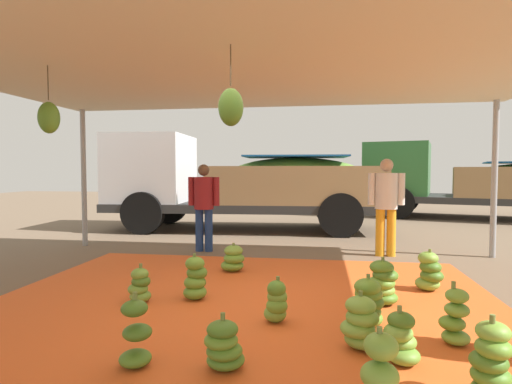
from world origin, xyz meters
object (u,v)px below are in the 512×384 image
object	(u,v)px
banana_bunch_2	(276,303)
worker_0	(386,199)
banana_bunch_6	(136,336)
banana_bunch_12	(233,259)
banana_bunch_0	(361,324)
banana_bunch_5	(429,272)
banana_bunch_9	(367,304)
banana_bunch_11	(455,319)
banana_bunch_8	(140,286)
banana_bunch_13	(382,284)
cargo_truck_main	(235,182)
banana_bunch_7	(224,347)
banana_bunch_10	(492,364)
cargo_truck_far	(472,180)
worker_1	(204,201)
banana_bunch_3	(378,378)
banana_bunch_14	(195,279)
banana_bunch_4	(401,339)

from	to	relation	value
banana_bunch_2	worker_0	distance (m)	3.94
banana_bunch_6	banana_bunch_12	xyz separation A→B (m)	(0.11, 3.08, -0.05)
banana_bunch_0	banana_bunch_5	distance (m)	2.14
banana_bunch_9	banana_bunch_11	distance (m)	0.77
banana_bunch_8	banana_bunch_11	xyz separation A→B (m)	(3.16, -0.69, 0.04)
banana_bunch_13	cargo_truck_main	size ratio (longest dim) A/B	0.08
banana_bunch_8	cargo_truck_main	distance (m)	6.12
banana_bunch_9	worker_0	xyz separation A→B (m)	(0.68, 3.51, 0.76)
banana_bunch_7	banana_bunch_10	xyz separation A→B (m)	(1.81, -0.16, 0.07)
banana_bunch_9	cargo_truck_far	bearing A→B (deg)	67.04
banana_bunch_13	worker_1	distance (m)	3.99
banana_bunch_8	banana_bunch_11	bearing A→B (deg)	-12.27
banana_bunch_9	banana_bunch_3	bearing A→B (deg)	-93.72
banana_bunch_13	cargo_truck_far	size ratio (longest dim) A/B	0.07
banana_bunch_6	banana_bunch_14	distance (m)	1.69
banana_bunch_6	banana_bunch_11	xyz separation A→B (m)	(2.53, 0.79, -0.01)
banana_bunch_7	banana_bunch_9	distance (m)	1.57
banana_bunch_13	banana_bunch_4	bearing A→B (deg)	-92.52
banana_bunch_13	banana_bunch_14	size ratio (longest dim) A/B	0.99
banana_bunch_2	banana_bunch_7	distance (m)	1.07
banana_bunch_0	cargo_truck_far	world-z (taller)	cargo_truck_far
banana_bunch_0	cargo_truck_main	xyz separation A→B (m)	(-2.48, 6.93, 1.00)
banana_bunch_6	banana_bunch_13	world-z (taller)	banana_bunch_6
banana_bunch_7	banana_bunch_12	xyz separation A→B (m)	(-0.56, 3.03, 0.01)
banana_bunch_7	banana_bunch_11	size ratio (longest dim) A/B	0.78
banana_bunch_0	banana_bunch_11	distance (m)	0.83
cargo_truck_far	banana_bunch_7	bearing A→B (deg)	-116.03
cargo_truck_far	worker_0	bearing A→B (deg)	-118.75
banana_bunch_9	cargo_truck_main	distance (m)	6.98
banana_bunch_9	banana_bunch_2	bearing A→B (deg)	-178.40
banana_bunch_0	banana_bunch_9	world-z (taller)	banana_bunch_9
banana_bunch_3	banana_bunch_10	bearing A→B (deg)	21.35
cargo_truck_far	banana_bunch_8	bearing A→B (deg)	-124.89
worker_0	cargo_truck_far	bearing A→B (deg)	61.25
banana_bunch_3	banana_bunch_14	world-z (taller)	banana_bunch_3
banana_bunch_3	banana_bunch_13	world-z (taller)	banana_bunch_3
banana_bunch_7	banana_bunch_14	distance (m)	1.79
banana_bunch_2	worker_1	size ratio (longest dim) A/B	0.28
banana_bunch_5	cargo_truck_far	bearing A→B (deg)	68.86
banana_bunch_9	cargo_truck_far	world-z (taller)	cargo_truck_far
banana_bunch_2	banana_bunch_8	world-z (taller)	banana_bunch_2
banana_bunch_6	banana_bunch_12	world-z (taller)	banana_bunch_6
banana_bunch_9	cargo_truck_main	world-z (taller)	cargo_truck_main
banana_bunch_5	banana_bunch_3	bearing A→B (deg)	-109.07
banana_bunch_0	banana_bunch_7	world-z (taller)	banana_bunch_0
banana_bunch_10	worker_0	world-z (taller)	worker_0
banana_bunch_6	worker_1	bearing A→B (deg)	99.31
banana_bunch_6	banana_bunch_13	size ratio (longest dim) A/B	1.08
banana_bunch_7	cargo_truck_far	bearing A→B (deg)	63.97
banana_bunch_9	cargo_truck_far	distance (m)	10.85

